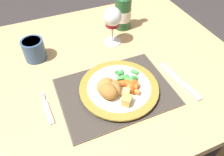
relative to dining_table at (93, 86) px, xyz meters
The scene contains 13 objects.
ground_plane 0.64m from the dining_table, ahead, with size 6.00×6.00×0.00m, color #383333.
dining_table is the anchor object (origin of this frame).
placemat 0.18m from the dining_table, 76.09° to the right, with size 0.37×0.27×0.01m.
dinner_plate 0.19m from the dining_table, 72.20° to the right, with size 0.26×0.26×0.02m.
breaded_croquettes 0.22m from the dining_table, 86.98° to the right, with size 0.10×0.11×0.05m.
green_beans_pile 0.20m from the dining_table, 54.23° to the right, with size 0.09×0.07×0.02m.
glazed_carrots 0.23m from the dining_table, 65.07° to the right, with size 0.07×0.08×0.02m.
fork 0.25m from the dining_table, 145.34° to the right, with size 0.02×0.13×0.01m.
table_knife 0.35m from the dining_table, 37.32° to the right, with size 0.04×0.20×0.01m.
wine_glass 0.28m from the dining_table, 41.06° to the left, with size 0.07×0.07×0.16m.
bottle 0.36m from the dining_table, 42.76° to the left, with size 0.07×0.07×0.25m.
roast_potatoes 0.25m from the dining_table, 76.57° to the right, with size 0.06×0.07×0.03m.
drinking_cup 0.27m from the dining_table, 142.64° to the left, with size 0.08×0.08×0.08m.
Camera 1 is at (-0.16, -0.58, 1.30)m, focal length 35.00 mm.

